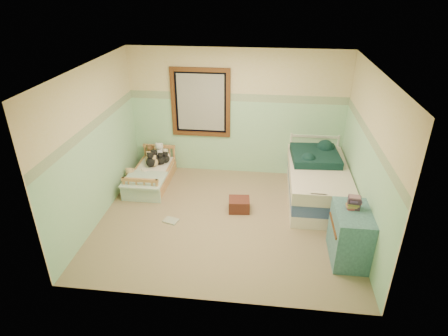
# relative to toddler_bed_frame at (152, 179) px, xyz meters

# --- Properties ---
(floor) EXTENTS (4.20, 3.60, 0.02)m
(floor) POSITION_rel_toddler_bed_frame_xyz_m (1.58, -1.05, -0.10)
(floor) COLOR #6D5F4D
(floor) RESTS_ON ground
(ceiling) EXTENTS (4.20, 3.60, 0.02)m
(ceiling) POSITION_rel_toddler_bed_frame_xyz_m (1.58, -1.05, 2.42)
(ceiling) COLOR white
(ceiling) RESTS_ON wall_back
(wall_back) EXTENTS (4.20, 0.04, 2.50)m
(wall_back) POSITION_rel_toddler_bed_frame_xyz_m (1.58, 0.75, 1.16)
(wall_back) COLOR #D4C387
(wall_back) RESTS_ON floor
(wall_front) EXTENTS (4.20, 0.04, 2.50)m
(wall_front) POSITION_rel_toddler_bed_frame_xyz_m (1.58, -2.85, 1.16)
(wall_front) COLOR #D4C387
(wall_front) RESTS_ON floor
(wall_left) EXTENTS (0.04, 3.60, 2.50)m
(wall_left) POSITION_rel_toddler_bed_frame_xyz_m (-0.52, -1.05, 1.16)
(wall_left) COLOR #D4C387
(wall_left) RESTS_ON floor
(wall_right) EXTENTS (0.04, 3.60, 2.50)m
(wall_right) POSITION_rel_toddler_bed_frame_xyz_m (3.68, -1.05, 1.16)
(wall_right) COLOR #D4C387
(wall_right) RESTS_ON floor
(wainscot_mint) EXTENTS (4.20, 0.01, 1.50)m
(wainscot_mint) POSITION_rel_toddler_bed_frame_xyz_m (1.58, 0.74, 0.66)
(wainscot_mint) COLOR #92CF9F
(wainscot_mint) RESTS_ON floor
(border_strip) EXTENTS (4.20, 0.01, 0.15)m
(border_strip) POSITION_rel_toddler_bed_frame_xyz_m (1.58, 0.74, 1.49)
(border_strip) COLOR #365F3C
(border_strip) RESTS_ON wall_back
(window_frame) EXTENTS (1.16, 0.06, 1.36)m
(window_frame) POSITION_rel_toddler_bed_frame_xyz_m (0.88, 0.71, 1.36)
(window_frame) COLOR #402212
(window_frame) RESTS_ON wall_back
(window_blinds) EXTENTS (0.92, 0.01, 1.12)m
(window_blinds) POSITION_rel_toddler_bed_frame_xyz_m (0.88, 0.72, 1.36)
(window_blinds) COLOR #B9B9B2
(window_blinds) RESTS_ON window_frame
(toddler_bed_frame) EXTENTS (0.67, 1.34, 0.17)m
(toddler_bed_frame) POSITION_rel_toddler_bed_frame_xyz_m (0.00, 0.00, 0.00)
(toddler_bed_frame) COLOR #B2783E
(toddler_bed_frame) RESTS_ON floor
(toddler_mattress) EXTENTS (0.61, 1.28, 0.12)m
(toddler_mattress) POSITION_rel_toddler_bed_frame_xyz_m (0.00, 0.00, 0.15)
(toddler_mattress) COLOR white
(toddler_mattress) RESTS_ON toddler_bed_frame
(patchwork_quilt) EXTENTS (0.73, 0.67, 0.03)m
(patchwork_quilt) POSITION_rel_toddler_bed_frame_xyz_m (0.00, -0.42, 0.22)
(patchwork_quilt) COLOR #7CB4D7
(patchwork_quilt) RESTS_ON toddler_mattress
(plush_bed_brown) EXTENTS (0.21, 0.21, 0.21)m
(plush_bed_brown) POSITION_rel_toddler_bed_frame_xyz_m (-0.15, 0.50, 0.31)
(plush_bed_brown) COLOR brown
(plush_bed_brown) RESTS_ON toddler_mattress
(plush_bed_white) EXTENTS (0.25, 0.25, 0.25)m
(plush_bed_white) POSITION_rel_toddler_bed_frame_xyz_m (0.05, 0.50, 0.33)
(plush_bed_white) COLOR silver
(plush_bed_white) RESTS_ON toddler_mattress
(plush_bed_tan) EXTENTS (0.18, 0.18, 0.18)m
(plush_bed_tan) POSITION_rel_toddler_bed_frame_xyz_m (-0.10, 0.28, 0.30)
(plush_bed_tan) COLOR tan
(plush_bed_tan) RESTS_ON toddler_mattress
(plush_bed_dark) EXTENTS (0.17, 0.17, 0.17)m
(plush_bed_dark) POSITION_rel_toddler_bed_frame_xyz_m (0.13, 0.28, 0.29)
(plush_bed_dark) COLOR black
(plush_bed_dark) RESTS_ON toddler_mattress
(plush_floor_cream) EXTENTS (0.24, 0.24, 0.24)m
(plush_floor_cream) POSITION_rel_toddler_bed_frame_xyz_m (-0.09, -0.07, 0.03)
(plush_floor_cream) COLOR beige
(plush_floor_cream) RESTS_ON floor
(plush_floor_tan) EXTENTS (0.26, 0.26, 0.26)m
(plush_floor_tan) POSITION_rel_toddler_bed_frame_xyz_m (-0.37, -0.14, 0.04)
(plush_floor_tan) COLOR tan
(plush_floor_tan) RESTS_ON floor
(twin_bed_frame) EXTENTS (0.97, 1.95, 0.22)m
(twin_bed_frame) POSITION_rel_toddler_bed_frame_xyz_m (3.13, -0.21, 0.02)
(twin_bed_frame) COLOR white
(twin_bed_frame) RESTS_ON floor
(twin_boxspring) EXTENTS (0.97, 1.95, 0.22)m
(twin_boxspring) POSITION_rel_toddler_bed_frame_xyz_m (3.13, -0.21, 0.24)
(twin_boxspring) COLOR #2F4188
(twin_boxspring) RESTS_ON twin_bed_frame
(twin_mattress) EXTENTS (1.01, 1.99, 0.22)m
(twin_mattress) POSITION_rel_toddler_bed_frame_xyz_m (3.13, -0.21, 0.46)
(twin_mattress) COLOR silver
(twin_mattress) RESTS_ON twin_boxspring
(teal_blanket) EXTENTS (0.88, 0.93, 0.14)m
(teal_blanket) POSITION_rel_toddler_bed_frame_xyz_m (3.08, 0.09, 0.64)
(teal_blanket) COLOR black
(teal_blanket) RESTS_ON twin_mattress
(dresser) EXTENTS (0.49, 0.78, 0.78)m
(dresser) POSITION_rel_toddler_bed_frame_xyz_m (3.43, -1.80, 0.30)
(dresser) COLOR #375768
(dresser) RESTS_ON floor
(book_stack) EXTENTS (0.19, 0.15, 0.17)m
(book_stack) POSITION_rel_toddler_bed_frame_xyz_m (3.43, -1.70, 0.78)
(book_stack) COLOR #4F2527
(book_stack) RESTS_ON dresser
(red_pillow) EXTENTS (0.38, 0.34, 0.22)m
(red_pillow) POSITION_rel_toddler_bed_frame_xyz_m (1.78, -0.75, 0.02)
(red_pillow) COLOR brown
(red_pillow) RESTS_ON floor
(floor_book) EXTENTS (0.28, 0.24, 0.02)m
(floor_book) POSITION_rel_toddler_bed_frame_xyz_m (0.68, -1.22, -0.08)
(floor_book) COLOR #EEA448
(floor_book) RESTS_ON floor
(extra_plush_0) EXTENTS (0.17, 0.17, 0.17)m
(extra_plush_0) POSITION_rel_toddler_bed_frame_xyz_m (0.18, 0.47, 0.29)
(extra_plush_0) COLOR beige
(extra_plush_0) RESTS_ON toddler_mattress
(extra_plush_1) EXTENTS (0.16, 0.16, 0.16)m
(extra_plush_1) POSITION_rel_toddler_bed_frame_xyz_m (0.20, 0.37, 0.29)
(extra_plush_1) COLOR black
(extra_plush_1) RESTS_ON toddler_mattress
(extra_plush_2) EXTENTS (0.20, 0.20, 0.20)m
(extra_plush_2) POSITION_rel_toddler_bed_frame_xyz_m (-0.02, 0.55, 0.31)
(extra_plush_2) COLOR tan
(extra_plush_2) RESTS_ON toddler_mattress
(extra_plush_3) EXTENTS (0.17, 0.17, 0.17)m
(extra_plush_3) POSITION_rel_toddler_bed_frame_xyz_m (0.02, 0.17, 0.29)
(extra_plush_3) COLOR tan
(extra_plush_3) RESTS_ON toddler_mattress
(extra_plush_4) EXTENTS (0.20, 0.20, 0.20)m
(extra_plush_4) POSITION_rel_toddler_bed_frame_xyz_m (-0.00, 0.29, 0.31)
(extra_plush_4) COLOR black
(extra_plush_4) RESTS_ON toddler_mattress
(extra_plush_5) EXTENTS (0.20, 0.20, 0.20)m
(extra_plush_5) POSITION_rel_toddler_bed_frame_xyz_m (-0.03, 0.15, 0.31)
(extra_plush_5) COLOR black
(extra_plush_5) RESTS_ON toddler_mattress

